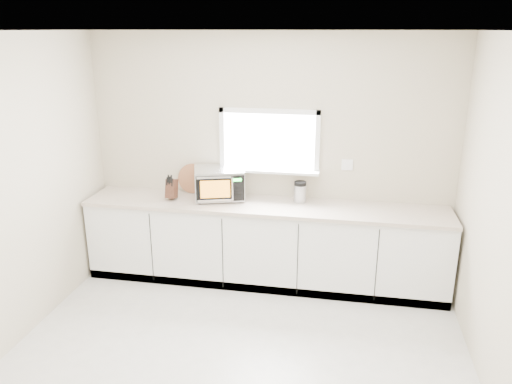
# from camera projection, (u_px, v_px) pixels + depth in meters

# --- Properties ---
(ground) EXTENTS (4.00, 4.00, 0.00)m
(ground) POSITION_uv_depth(u_px,v_px,m) (229.00, 379.00, 4.06)
(ground) COLOR beige
(ground) RESTS_ON ground
(back_wall) EXTENTS (4.00, 0.17, 2.70)m
(back_wall) POSITION_uv_depth(u_px,v_px,m) (269.00, 157.00, 5.50)
(back_wall) COLOR #C1B399
(back_wall) RESTS_ON ground
(cabinets) EXTENTS (3.92, 0.60, 0.88)m
(cabinets) POSITION_uv_depth(u_px,v_px,m) (264.00, 245.00, 5.51)
(cabinets) COLOR white
(cabinets) RESTS_ON ground
(countertop) EXTENTS (3.92, 0.64, 0.04)m
(countertop) POSITION_uv_depth(u_px,v_px,m) (264.00, 206.00, 5.36)
(countertop) COLOR beige
(countertop) RESTS_ON cabinets
(microwave) EXTENTS (0.63, 0.55, 0.34)m
(microwave) POSITION_uv_depth(u_px,v_px,m) (219.00, 183.00, 5.48)
(microwave) COLOR black
(microwave) RESTS_ON countertop
(knife_block) EXTENTS (0.10, 0.20, 0.29)m
(knife_block) POSITION_uv_depth(u_px,v_px,m) (172.00, 188.00, 5.47)
(knife_block) COLOR #49281A
(knife_block) RESTS_ON countertop
(cutting_board) EXTENTS (0.34, 0.08, 0.34)m
(cutting_board) POSITION_uv_depth(u_px,v_px,m) (192.00, 178.00, 5.68)
(cutting_board) COLOR #9F5D3D
(cutting_board) RESTS_ON countertop
(coffee_grinder) EXTENTS (0.16, 0.16, 0.23)m
(coffee_grinder) POSITION_uv_depth(u_px,v_px,m) (300.00, 192.00, 5.39)
(coffee_grinder) COLOR #AEB1B5
(coffee_grinder) RESTS_ON countertop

